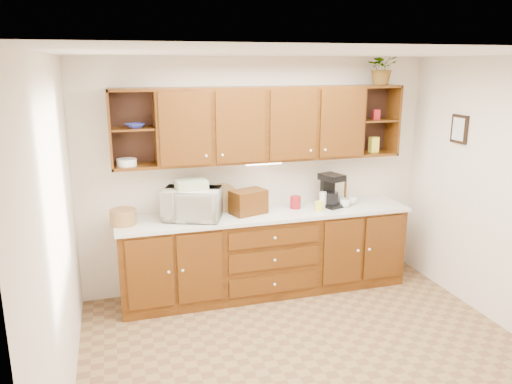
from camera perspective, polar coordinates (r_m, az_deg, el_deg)
floor at (r=4.65m, az=6.74°, el=-18.53°), size 4.00×4.00×0.00m
ceiling at (r=3.90m, az=7.90°, el=15.44°), size 4.00×4.00×0.00m
back_wall at (r=5.68m, az=0.24°, el=2.02°), size 4.00×0.00×4.00m
left_wall at (r=3.79m, az=-21.79°, el=-5.45°), size 0.00×3.50×3.50m
base_cabinets at (r=5.66m, az=1.10°, el=-7.05°), size 3.20×0.60×0.90m
countertop at (r=5.49m, az=1.16°, el=-2.52°), size 3.24×0.64×0.04m
upper_cabinets at (r=5.43m, az=0.83°, el=7.79°), size 3.20×0.33×0.80m
undercabinet_light at (r=5.45m, az=0.89°, el=3.30°), size 0.40×0.05×0.02m
framed_picture at (r=5.76m, az=22.23°, el=6.68°), size 0.03×0.24×0.30m
wicker_basket at (r=5.23m, az=-14.95°, el=-2.77°), size 0.32×0.32×0.16m
microwave at (r=5.25m, az=-7.32°, el=-1.37°), size 0.69×0.58×0.33m
towel_stack at (r=5.20m, az=-7.39°, el=0.86°), size 0.33×0.25×0.09m
wine_bottle at (r=5.37m, az=-5.63°, el=-1.02°), size 0.08×0.08×0.31m
woven_tray at (r=5.52m, az=-3.71°, el=-2.14°), size 0.33×0.19×0.32m
bread_box at (r=5.40m, az=-0.87°, el=-1.15°), size 0.43×0.34×0.26m
mug_tree at (r=5.84m, az=10.11°, el=-0.98°), size 0.28×0.29×0.34m
canister_red at (r=5.63m, az=4.52°, el=-1.18°), size 0.14×0.14×0.14m
canister_white at (r=5.69m, az=7.64°, el=-0.88°), size 0.09×0.09×0.18m
canister_yellow at (r=5.58m, az=7.20°, el=-1.61°), size 0.10×0.10×0.10m
coffee_maker at (r=5.74m, az=8.50°, el=0.16°), size 0.27×0.31×0.38m
bowl_stack at (r=5.17m, az=-13.67°, el=7.37°), size 0.24×0.24×0.04m
plate_stack at (r=5.23m, az=-14.57°, el=3.31°), size 0.24×0.24×0.07m
pantry_box_yellow at (r=6.00m, az=13.30°, el=5.30°), size 0.10×0.08×0.18m
pantry_box_red at (r=5.96m, az=13.56°, el=8.61°), size 0.08×0.07×0.11m
potted_plant at (r=5.90m, az=14.21°, el=13.65°), size 0.41×0.38×0.39m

